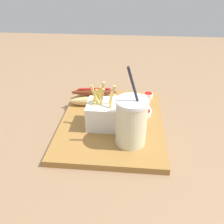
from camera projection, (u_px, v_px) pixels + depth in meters
The scene contains 8 objects.
ground_plane at pixel (112, 127), 0.79m from camera, with size 2.40×2.40×0.02m, color #8C6B4C.
food_tray at pixel (112, 122), 0.78m from camera, with size 0.42×0.33×0.02m, color olive.
soda_cup at pixel (131, 122), 0.65m from camera, with size 0.09×0.09×0.23m.
fries_basket at pixel (102, 114), 0.73m from camera, with size 0.09×0.09×0.15m.
hot_dog_1 at pixel (94, 98), 0.86m from camera, with size 0.08×0.18×0.06m.
ketchup_cup_1 at pixel (146, 113), 0.79m from camera, with size 0.04×0.04×0.02m.
ketchup_cup_2 at pixel (148, 95), 0.90m from camera, with size 0.04×0.04×0.02m.
napkin_stack at pixel (130, 106), 0.84m from camera, with size 0.11×0.13×0.01m, color white.
Camera 1 is at (0.64, 0.06, 0.45)m, focal length 37.63 mm.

